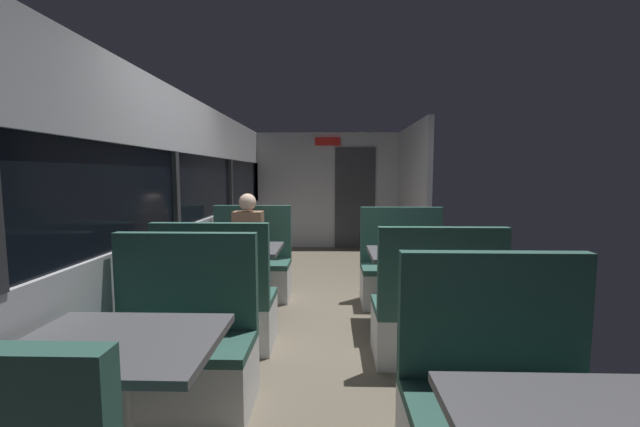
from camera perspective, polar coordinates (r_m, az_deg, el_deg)
The scene contains 14 objects.
ground_plane at distance 4.08m, azimuth 0.49°, elevation -15.80°, with size 3.30×9.20×0.02m, color #665B4C.
carriage_window_panel_left at distance 4.11m, azimuth -20.19°, elevation 0.08°, with size 0.09×8.48×2.30m.
carriage_end_bulkhead at distance 8.00m, azimuth 1.50°, elevation 3.23°, with size 2.90×0.11×2.30m.
carriage_aisle_panel_right at distance 6.94m, azimuth 13.06°, elevation 2.80°, with size 0.08×2.40×2.30m, color #B2B2B7.
dining_table_near_window at distance 2.14m, azimuth -26.97°, elevation -18.33°, with size 0.90×0.70×0.74m.
bench_near_window_facing_entry at distance 2.84m, azimuth -19.55°, elevation -18.72°, with size 0.95×0.50×1.10m.
dining_table_mid_window at distance 4.17m, azimuth -11.91°, elevation -6.12°, with size 0.90×0.70×0.74m.
bench_mid_window_facing_end at distance 3.60m, azimuth -14.47°, elevation -13.24°, with size 0.95×0.50×1.10m.
bench_mid_window_facing_entry at distance 4.91m, azimuth -9.92°, elevation -8.02°, with size 0.95×0.50×1.10m.
bench_front_aisle_facing_entry at distance 2.30m, azimuth 24.81°, elevation -25.15°, with size 0.95×0.50×1.10m.
dining_table_rear_aisle at distance 3.95m, azimuth 13.68°, elevation -6.84°, with size 0.90×0.70×0.74m.
bench_rear_aisle_facing_end at distance 3.38m, azimuth 16.10°, elevation -14.55°, with size 0.95×0.50×1.10m.
bench_rear_aisle_facing_entry at distance 4.69m, azimuth 11.79°, elevation -8.71°, with size 0.95×0.50×1.10m.
seated_passenger at distance 4.79m, azimuth -10.14°, elevation -5.80°, with size 0.47×0.55×1.26m.
Camera 1 is at (0.07, -3.79, 1.49)m, focal length 22.30 mm.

